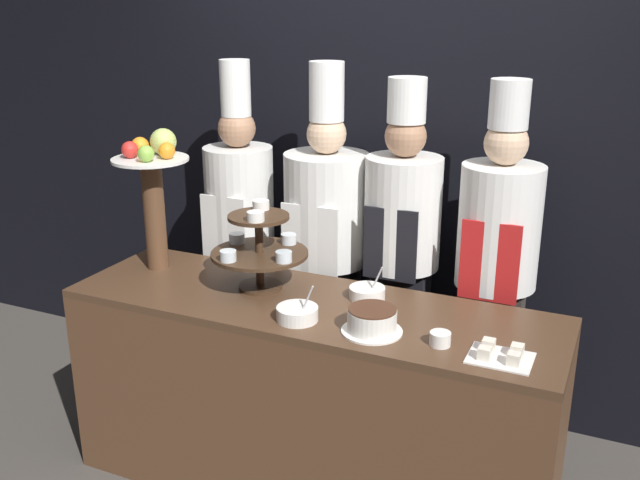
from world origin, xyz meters
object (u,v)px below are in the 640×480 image
Objects in this scene: tiered_stand at (259,246)px; serving_bowl_near at (297,313)px; fruit_pedestal at (154,182)px; cup_white at (440,339)px; cake_square_tray at (501,354)px; chef_right at (496,262)px; chef_left at (240,228)px; serving_bowl_far at (367,293)px; cake_round at (372,321)px; chef_center_left at (326,242)px; chef_center_right at (401,248)px.

tiered_stand is 0.41m from serving_bowl_near.
fruit_pedestal is 1.51m from cup_white.
cake_square_tray is 0.76m from chef_right.
fruit_pedestal is 0.35× the size of chef_left.
chef_left is (-0.87, 0.43, 0.05)m from serving_bowl_far.
serving_bowl_far is (0.47, 0.08, -0.17)m from tiered_stand.
cake_square_tray is at bearing 0.48° from serving_bowl_near.
chef_right reaches higher than cup_white.
chef_center_left reaches higher than cake_round.
cup_white is at bearing 0.16° from cake_round.
tiered_stand is 0.54m from chef_center_left.
chef_center_left reaches higher than chef_right.
chef_center_right reaches higher than serving_bowl_near.
chef_left is at bearing 150.36° from cup_white.
chef_center_left is (-0.78, 0.72, 0.05)m from cup_white.
serving_bowl_far is (0.18, 0.31, -0.00)m from serving_bowl_near.
tiered_stand is 1.13m from cake_square_tray.
chef_left reaches higher than chef_center_right.
cake_square_tray is 0.80m from serving_bowl_near.
chef_center_right is at bearing 118.38° from cup_white.
tiered_stand is at bearing -3.89° from fruit_pedestal.
serving_bowl_near is at bearing -176.14° from cake_round.
chef_left is (0.17, 0.47, -0.34)m from fruit_pedestal.
serving_bowl_far is 0.08× the size of chef_left.
chef_center_left reaches higher than chef_left.
chef_left is (-1.01, 0.73, 0.03)m from cake_round.
tiered_stand is 0.61m from fruit_pedestal.
chef_right is (1.33, 0.00, 0.02)m from chef_left.
chef_left reaches higher than cake_square_tray.
serving_bowl_far is 0.98m from chef_left.
serving_bowl_near is 0.78m from chef_center_left.
cake_round is 0.31m from serving_bowl_near.
fruit_pedestal is at bearing -144.25° from chef_center_left.
cake_round is 0.13× the size of chef_center_left.
fruit_pedestal is 2.90× the size of cake_square_tray.
chef_center_left is at bearing 131.58° from serving_bowl_far.
tiered_stand reaches higher than serving_bowl_far.
tiered_stand is at bearing 166.36° from cup_white.
serving_bowl_near is 0.09× the size of chef_center_left.
cake_round is at bearing 178.35° from cake_square_tray.
fruit_pedestal reaches higher than serving_bowl_far.
chef_left is at bearing 128.10° from tiered_stand.
fruit_pedestal is 0.88m from chef_center_left.
chef_left reaches higher than chef_right.
fruit_pedestal is at bearing -162.41° from chef_right.
cup_white is at bearing -13.64° from tiered_stand.
chef_center_right reaches higher than cake_round.
cup_white is 1.07m from chef_center_left.
tiered_stand is 0.24× the size of chef_right.
chef_left is (-0.40, 0.51, -0.12)m from tiered_stand.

